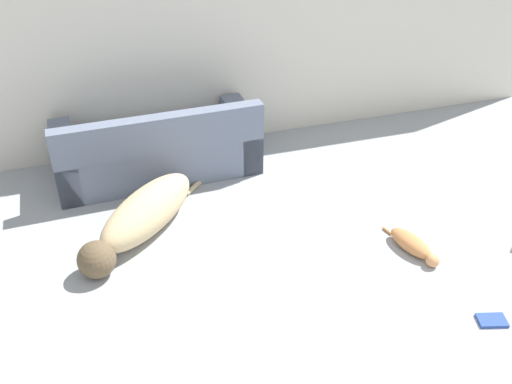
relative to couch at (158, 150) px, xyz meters
name	(u,v)px	position (x,y,z in m)	size (l,w,h in m)	color
wall_back	(218,23)	(0.75, 0.52, 0.99)	(7.42, 0.06, 2.49)	beige
couch	(158,150)	(0.00, 0.00, 0.00)	(1.91, 0.83, 0.73)	slate
dog	(142,217)	(-0.29, -0.94, -0.07)	(1.26, 1.27, 0.38)	tan
cat	(413,245)	(1.72, -1.80, -0.19)	(0.26, 0.60, 0.13)	#BC7A47
book_blue	(492,320)	(1.85, -2.64, -0.24)	(0.22, 0.17, 0.02)	#28428E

